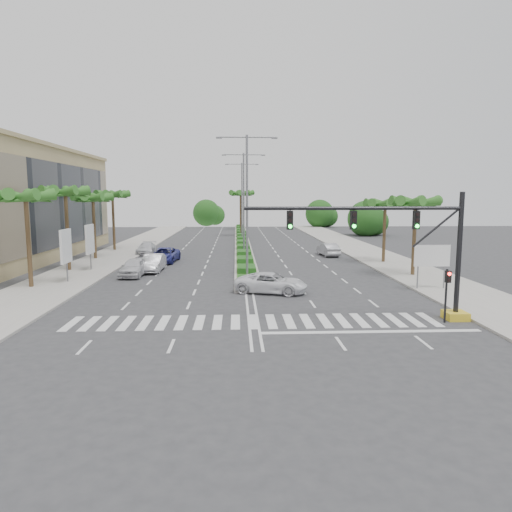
{
  "coord_description": "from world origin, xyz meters",
  "views": [
    {
      "loc": [
        -0.94,
        -24.71,
        6.95
      ],
      "look_at": [
        0.38,
        5.34,
        3.0
      ],
      "focal_mm": 32.0,
      "sensor_mm": 36.0,
      "label": 1
    }
  ],
  "objects_px": {
    "car_crossing": "(271,283)",
    "car_right": "(328,249)",
    "car_parked_a": "(134,267)",
    "car_parked_c": "(164,255)",
    "car_parked_d": "(146,248)",
    "car_parked_b": "(153,263)"
  },
  "relations": [
    {
      "from": "car_parked_b",
      "to": "car_parked_c",
      "type": "relative_size",
      "value": 0.87
    },
    {
      "from": "car_parked_b",
      "to": "car_right",
      "type": "xyz_separation_m",
      "value": [
        18.53,
        10.43,
        -0.04
      ]
    },
    {
      "from": "car_parked_a",
      "to": "car_parked_b",
      "type": "relative_size",
      "value": 0.96
    },
    {
      "from": "car_parked_d",
      "to": "car_parked_a",
      "type": "bearing_deg",
      "value": -83.57
    },
    {
      "from": "car_parked_c",
      "to": "car_parked_a",
      "type": "bearing_deg",
      "value": -94.34
    },
    {
      "from": "car_parked_b",
      "to": "car_crossing",
      "type": "bearing_deg",
      "value": -43.07
    },
    {
      "from": "car_parked_a",
      "to": "car_crossing",
      "type": "height_order",
      "value": "car_parked_a"
    },
    {
      "from": "car_parked_a",
      "to": "car_parked_d",
      "type": "relative_size",
      "value": 0.98
    },
    {
      "from": "car_parked_a",
      "to": "car_parked_c",
      "type": "distance_m",
      "value": 8.45
    },
    {
      "from": "car_parked_d",
      "to": "car_right",
      "type": "relative_size",
      "value": 1.03
    },
    {
      "from": "car_parked_c",
      "to": "car_parked_b",
      "type": "bearing_deg",
      "value": -86.39
    },
    {
      "from": "car_parked_a",
      "to": "car_parked_b",
      "type": "distance_m",
      "value": 2.78
    },
    {
      "from": "car_parked_b",
      "to": "car_right",
      "type": "distance_m",
      "value": 21.26
    },
    {
      "from": "car_crossing",
      "to": "car_right",
      "type": "height_order",
      "value": "car_right"
    },
    {
      "from": "car_parked_d",
      "to": "car_crossing",
      "type": "height_order",
      "value": "car_crossing"
    },
    {
      "from": "car_parked_a",
      "to": "car_parked_c",
      "type": "xyz_separation_m",
      "value": [
        1.32,
        8.35,
        -0.02
      ]
    },
    {
      "from": "car_crossing",
      "to": "car_parked_a",
      "type": "bearing_deg",
      "value": 74.61
    },
    {
      "from": "car_parked_b",
      "to": "car_parked_c",
      "type": "distance_m",
      "value": 5.85
    },
    {
      "from": "car_parked_d",
      "to": "car_parked_c",
      "type": "bearing_deg",
      "value": -66.21
    },
    {
      "from": "car_parked_c",
      "to": "car_crossing",
      "type": "distance_m",
      "value": 18.76
    },
    {
      "from": "car_crossing",
      "to": "car_right",
      "type": "bearing_deg",
      "value": -4.54
    },
    {
      "from": "car_crossing",
      "to": "car_right",
      "type": "relative_size",
      "value": 1.14
    }
  ]
}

